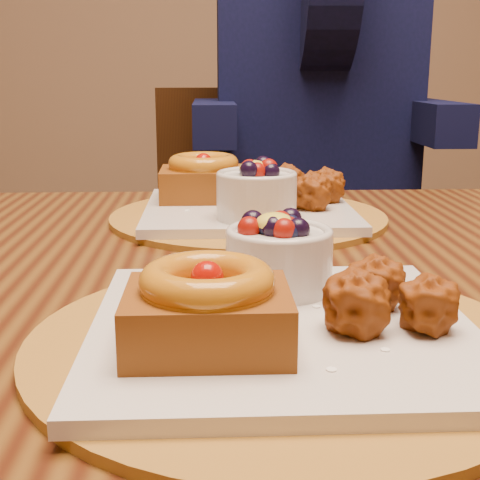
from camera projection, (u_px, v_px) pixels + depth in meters
name	position (u px, v px, depth m)	size (l,w,h in m)	color
dining_table	(259.00, 332.00, 0.73)	(1.60, 0.90, 0.76)	#351509
place_setting_near	(278.00, 312.00, 0.50)	(0.38, 0.38, 0.09)	brown
place_setting_far	(246.00, 199.00, 0.91)	(0.38, 0.38, 0.09)	brown
chair_far	(248.00, 258.00, 1.65)	(0.46, 0.46, 0.92)	black
diner	(317.00, 57.00, 1.54)	(0.57, 0.53, 0.92)	black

